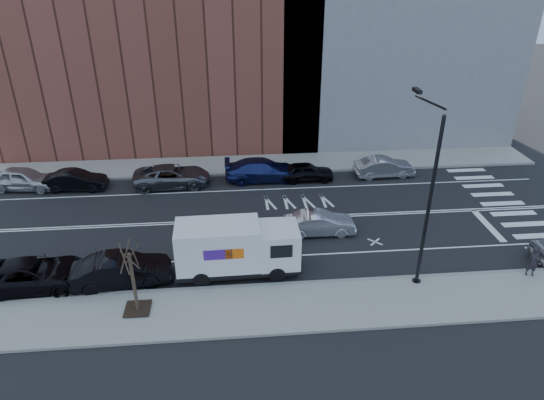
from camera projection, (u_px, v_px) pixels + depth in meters
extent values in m
plane|color=black|center=(269.00, 219.00, 31.09)|extent=(120.00, 120.00, 0.00)
cube|color=gray|center=(285.00, 308.00, 23.27)|extent=(44.00, 3.60, 0.15)
cube|color=gray|center=(260.00, 164.00, 38.83)|extent=(44.00, 3.60, 0.15)
cube|color=gray|center=(281.00, 285.00, 24.86)|extent=(44.00, 0.25, 0.17)
cube|color=gray|center=(262.00, 173.00, 37.23)|extent=(44.00, 0.25, 0.17)
cube|color=brown|center=(154.00, 10.00, 39.17)|extent=(26.00, 10.00, 22.00)
cylinder|color=black|center=(429.00, 207.00, 23.02)|extent=(0.18, 0.18, 9.00)
cylinder|color=black|center=(416.00, 282.00, 25.05)|extent=(0.44, 0.44, 0.20)
sphere|color=black|center=(444.00, 117.00, 20.97)|extent=(0.20, 0.20, 0.20)
cylinder|color=black|center=(430.00, 102.00, 22.41)|extent=(0.11, 3.49, 0.48)
cube|color=black|center=(417.00, 91.00, 23.86)|extent=(0.25, 0.80, 0.18)
cube|color=#FFF2CC|center=(417.00, 93.00, 23.91)|extent=(0.18, 0.55, 0.03)
cube|color=black|center=(138.00, 308.00, 23.00)|extent=(1.20, 1.20, 0.04)
cylinder|color=#382B1E|center=(133.00, 283.00, 22.30)|extent=(0.16, 0.16, 3.20)
cylinder|color=#382B1E|center=(135.00, 257.00, 21.68)|extent=(0.06, 0.80, 1.44)
cylinder|color=#382B1E|center=(132.00, 254.00, 21.87)|extent=(0.81, 0.31, 1.19)
cylinder|color=#382B1E|center=(125.00, 256.00, 21.77)|extent=(0.58, 0.76, 1.50)
cylinder|color=#382B1E|center=(124.00, 259.00, 21.51)|extent=(0.47, 0.61, 1.37)
cylinder|color=#382B1E|center=(130.00, 260.00, 21.45)|extent=(0.72, 0.29, 1.13)
cube|color=black|center=(237.00, 265.00, 25.75)|extent=(6.39, 2.26, 0.31)
cube|color=white|center=(279.00, 245.00, 25.44)|extent=(2.09, 2.24, 2.05)
cube|color=black|center=(299.00, 239.00, 25.40)|extent=(0.10, 1.90, 0.97)
cube|color=black|center=(281.00, 252.00, 24.32)|extent=(1.13, 0.06, 0.72)
cube|color=black|center=(276.00, 229.00, 26.29)|extent=(1.13, 0.06, 0.72)
cube|color=black|center=(297.00, 260.00, 26.01)|extent=(0.19, 2.05, 0.36)
cube|color=white|center=(218.00, 245.00, 25.05)|extent=(4.34, 2.33, 2.36)
cube|color=#47198C|center=(218.00, 255.00, 23.96)|extent=(1.43, 0.05, 0.56)
cube|color=orange|center=(235.00, 254.00, 24.04)|extent=(0.92, 0.04, 0.56)
cube|color=#47198C|center=(218.00, 231.00, 25.99)|extent=(1.43, 0.05, 0.56)
cube|color=orange|center=(233.00, 230.00, 26.07)|extent=(0.92, 0.04, 0.56)
cylinder|color=black|center=(277.00, 275.00, 25.05)|extent=(0.87, 0.30, 0.86)
cylinder|color=black|center=(273.00, 253.00, 26.86)|extent=(0.87, 0.30, 0.86)
cylinder|color=black|center=(201.00, 279.00, 24.68)|extent=(0.87, 0.30, 0.86)
cylinder|color=black|center=(202.00, 257.00, 26.49)|extent=(0.87, 0.30, 0.86)
imported|color=#B3B4B9|center=(23.00, 179.00, 34.62)|extent=(4.98, 2.52, 1.63)
imported|color=black|center=(76.00, 180.00, 34.59)|extent=(4.37, 1.69, 1.42)
imported|color=#575960|center=(172.00, 176.00, 35.13)|extent=(5.60, 2.80, 1.52)
imported|color=navy|center=(263.00, 170.00, 35.98)|extent=(5.60, 2.28, 1.62)
imported|color=black|center=(306.00, 172.00, 35.98)|extent=(4.05, 1.64, 1.38)
imported|color=#98989D|center=(384.00, 167.00, 36.62)|extent=(4.55, 1.77, 1.48)
imported|color=silver|center=(320.00, 223.00, 29.21)|extent=(4.26, 1.49, 1.40)
imported|color=black|center=(122.00, 270.00, 24.72)|extent=(5.14, 2.33, 1.64)
imported|color=black|center=(32.00, 275.00, 24.48)|extent=(5.69, 2.86, 1.55)
imported|color=black|center=(533.00, 262.00, 25.12)|extent=(0.69, 0.54, 1.67)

